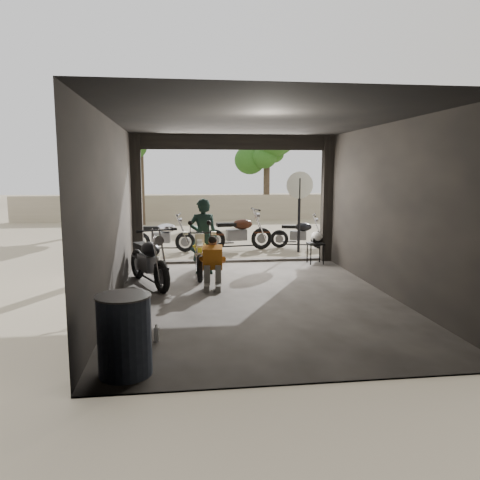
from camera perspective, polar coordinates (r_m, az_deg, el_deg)
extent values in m
plane|color=#7A6D56|center=(8.63, 1.94, -7.20)|extent=(80.00, 80.00, 0.00)
cube|color=#2D2B28|center=(8.63, 1.95, -7.14)|extent=(5.00, 7.00, 0.02)
plane|color=black|center=(8.36, 2.06, 14.44)|extent=(7.00, 7.00, 0.00)
cube|color=black|center=(4.94, 8.59, -0.09)|extent=(5.00, 0.02, 3.20)
cube|color=black|center=(8.31, -15.29, 3.13)|extent=(0.02, 7.00, 3.20)
cube|color=black|center=(9.09, 17.78, 3.45)|extent=(0.02, 7.00, 3.20)
cube|color=black|center=(11.65, -12.45, 4.66)|extent=(0.24, 0.24, 3.20)
cube|color=black|center=(12.19, 10.52, 4.88)|extent=(0.24, 0.24, 3.20)
cube|color=black|center=(11.72, -0.74, 11.83)|extent=(5.00, 0.16, 0.36)
cube|color=#2D2B28|center=(12.00, -0.75, -2.55)|extent=(5.00, 0.25, 0.08)
cube|color=gray|center=(22.31, -3.87, 3.97)|extent=(18.00, 0.30, 1.20)
cylinder|color=#382B1E|center=(20.77, -11.99, 6.77)|extent=(0.30, 0.30, 3.58)
ellipsoid|color=#1E4C14|center=(20.84, -12.18, 12.94)|extent=(2.20, 2.20, 3.14)
cylinder|color=#382B1E|center=(22.60, 3.25, 6.57)|extent=(0.30, 0.30, 3.20)
ellipsoid|color=#1E4C14|center=(22.62, 3.30, 11.64)|extent=(2.20, 2.20, 2.80)
imported|color=black|center=(10.52, -4.50, 0.40)|extent=(0.66, 0.46, 1.72)
cube|color=black|center=(11.83, 9.19, -0.45)|extent=(0.39, 0.39, 0.04)
cylinder|color=black|center=(11.67, 8.62, -1.86)|extent=(0.03, 0.03, 0.52)
cylinder|color=black|center=(11.77, 10.15, -1.81)|extent=(0.03, 0.03, 0.52)
cylinder|color=black|center=(11.98, 8.20, -1.58)|extent=(0.03, 0.03, 0.52)
cylinder|color=black|center=(12.07, 9.69, -1.54)|extent=(0.03, 0.03, 0.52)
ellipsoid|color=silver|center=(11.87, 9.32, 0.36)|extent=(0.33, 0.34, 0.28)
cylinder|color=#36425B|center=(5.56, -13.89, -11.32)|extent=(0.79, 0.79, 0.94)
cylinder|color=black|center=(13.48, 7.21, 2.98)|extent=(0.08, 0.08, 2.12)
cylinder|color=beige|center=(13.41, 7.30, 6.66)|extent=(0.77, 0.03, 0.77)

